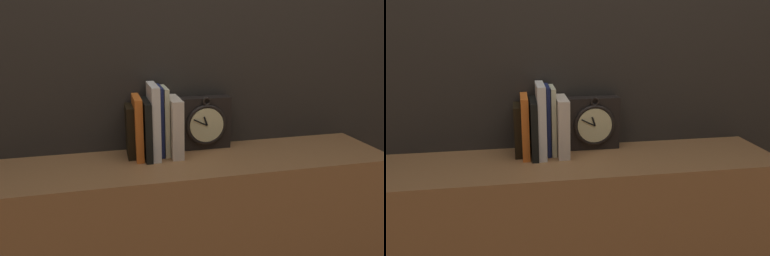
# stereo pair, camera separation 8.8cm
# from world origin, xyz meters

# --- Properties ---
(wall_back) EXTENTS (6.00, 0.05, 2.60)m
(wall_back) POSITION_xyz_m (0.00, 0.18, 1.30)
(wall_back) COLOR #2D2823
(wall_back) RESTS_ON ground_plane
(clock) EXTENTS (0.19, 0.07, 0.20)m
(clock) POSITION_xyz_m (0.07, 0.12, 0.92)
(clock) COLOR black
(clock) RESTS_ON bookshelf
(book_slot0_black) EXTENTS (0.03, 0.11, 0.18)m
(book_slot0_black) POSITION_xyz_m (-0.20, 0.09, 0.91)
(book_slot0_black) COLOR black
(book_slot0_black) RESTS_ON bookshelf
(book_slot1_orange) EXTENTS (0.02, 0.14, 0.21)m
(book_slot1_orange) POSITION_xyz_m (-0.17, 0.08, 0.93)
(book_slot1_orange) COLOR orange
(book_slot1_orange) RESTS_ON bookshelf
(book_slot2_black) EXTENTS (0.02, 0.16, 0.20)m
(book_slot2_black) POSITION_xyz_m (-0.14, 0.07, 0.92)
(book_slot2_black) COLOR black
(book_slot2_black) RESTS_ON bookshelf
(book_slot3_white) EXTENTS (0.03, 0.15, 0.25)m
(book_slot3_white) POSITION_xyz_m (-0.12, 0.07, 0.95)
(book_slot3_white) COLOR white
(book_slot3_white) RESTS_ON bookshelf
(book_slot4_navy) EXTENTS (0.01, 0.11, 0.24)m
(book_slot4_navy) POSITION_xyz_m (-0.09, 0.09, 0.94)
(book_slot4_navy) COLOR #192150
(book_slot4_navy) RESTS_ON bookshelf
(book_slot5_cream) EXTENTS (0.02, 0.12, 0.24)m
(book_slot5_cream) POSITION_xyz_m (-0.07, 0.09, 0.94)
(book_slot5_cream) COLOR beige
(book_slot5_cream) RESTS_ON bookshelf
(book_slot6_cream) EXTENTS (0.04, 0.15, 0.20)m
(book_slot6_cream) POSITION_xyz_m (-0.04, 0.07, 0.92)
(book_slot6_cream) COLOR beige
(book_slot6_cream) RESTS_ON bookshelf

